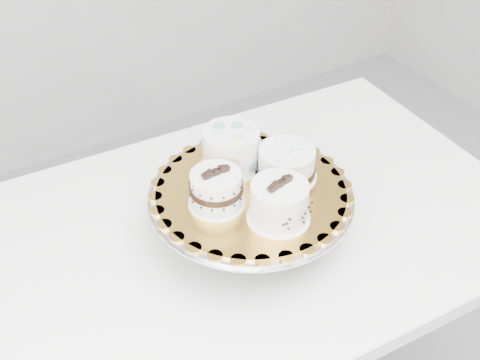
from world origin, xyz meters
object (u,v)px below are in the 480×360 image
cake_stand (251,205)px  cake_swirl (279,203)px  cake_board (251,191)px  cake_dots (231,148)px  cake_banded (216,190)px  cake_ribbon (287,164)px  table (255,248)px

cake_stand → cake_swirl: bearing=-89.7°
cake_board → cake_dots: bearing=84.8°
cake_stand → cake_swirl: (0.00, -0.09, 0.07)m
cake_banded → cake_dots: size_ratio=0.79×
cake_dots → cake_ribbon: (0.07, -0.09, -0.01)m
cake_banded → cake_ribbon: 0.16m
cake_stand → cake_ribbon: bearing=0.7°
cake_stand → cake_ribbon: cake_ribbon is taller
cake_stand → cake_board: bearing=90.0°
table → cake_banded: bearing=-161.1°
cake_swirl → cake_ribbon: 0.12m
cake_board → cake_banded: 0.08m
cake_ribbon → cake_swirl: bearing=-108.2°
cake_stand → cake_board: (0.00, 0.00, 0.04)m
cake_board → cake_banded: cake_banded is taller
cake_stand → cake_dots: 0.12m
cake_swirl → cake_stand: bearing=78.0°
cake_board → cake_ribbon: size_ratio=2.55×
table → cake_ribbon: 0.24m
cake_stand → cake_board: cake_board is taller
table → cake_ribbon: (0.05, -0.03, 0.23)m
cake_board → cake_dots: cake_dots is taller
cake_board → cake_ribbon: 0.09m
cake_board → cake_banded: (-0.08, -0.00, 0.03)m
cake_stand → cake_banded: 0.10m
cake_board → cake_swirl: size_ratio=2.97×
table → cake_swirl: 0.27m
cake_swirl → cake_dots: 0.18m
table → cake_ribbon: size_ratio=8.06×
table → cake_dots: (-0.02, 0.06, 0.24)m
cake_banded → cake_ribbon: (0.16, 0.00, -0.00)m
cake_banded → cake_dots: 0.12m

